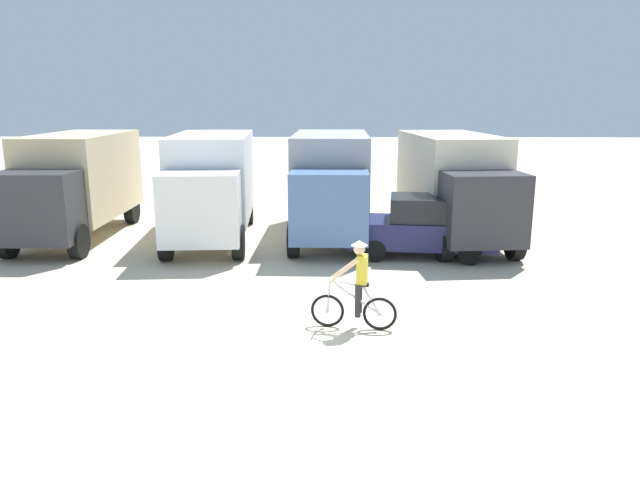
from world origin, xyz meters
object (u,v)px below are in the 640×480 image
at_px(box_truck_tan_camper, 76,181).
at_px(box_truck_cream_rv, 454,182).
at_px(box_truck_grey_hauler, 330,180).
at_px(cyclist_orange_shirt, 357,288).
at_px(box_truck_avon_van, 211,181).
at_px(sedan_parked, 423,226).

relative_size(box_truck_tan_camper, box_truck_cream_rv, 0.98).
height_order(box_truck_grey_hauler, box_truck_cream_rv, same).
bearing_deg(cyclist_orange_shirt, box_truck_avon_van, 119.34).
bearing_deg(box_truck_tan_camper, sedan_parked, -11.49).
relative_size(sedan_parked, cyclist_orange_shirt, 2.40).
relative_size(box_truck_tan_camper, box_truck_grey_hauler, 1.00).
distance_m(box_truck_cream_rv, cyclist_orange_shirt, 8.73).
distance_m(box_truck_grey_hauler, box_truck_cream_rv, 3.98).
bearing_deg(box_truck_tan_camper, cyclist_orange_shirt, -41.87).
distance_m(box_truck_tan_camper, box_truck_grey_hauler, 8.27).
bearing_deg(sedan_parked, cyclist_orange_shirt, -110.34).
distance_m(sedan_parked, cyclist_orange_shirt, 6.08).
relative_size(box_truck_avon_van, sedan_parked, 1.59).
xyz_separation_m(box_truck_tan_camper, box_truck_grey_hauler, (8.27, 0.27, 0.00)).
xyz_separation_m(box_truck_tan_camper, box_truck_avon_van, (4.44, -0.08, 0.00)).
bearing_deg(box_truck_avon_van, sedan_parked, -18.19).
bearing_deg(box_truck_avon_van, box_truck_cream_rv, 0.95).
distance_m(box_truck_avon_van, cyclist_orange_shirt, 9.06).
bearing_deg(box_truck_tan_camper, box_truck_grey_hauler, 1.86).
height_order(box_truck_tan_camper, box_truck_grey_hauler, same).
relative_size(box_truck_avon_van, cyclist_orange_shirt, 3.80).
relative_size(box_truck_tan_camper, cyclist_orange_shirt, 3.74).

